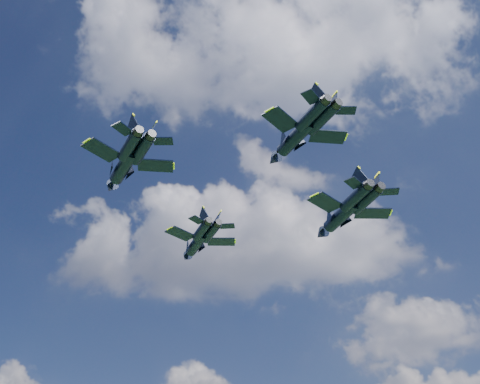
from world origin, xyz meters
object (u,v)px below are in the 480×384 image
object	(u,v)px
jet_right	(340,216)
jet_slot	(294,139)
jet_left	(123,168)
jet_lead	(196,244)

from	to	relation	value
jet_right	jet_slot	size ratio (longest dim) A/B	1.24
jet_left	jet_right	xyz separation A→B (m)	(28.56, 17.67, 0.22)
jet_lead	jet_right	size ratio (longest dim) A/B	0.83
jet_left	jet_slot	distance (m)	23.54
jet_lead	jet_left	distance (m)	20.70
jet_slot	jet_right	bearing A→B (deg)	39.30
jet_lead	jet_slot	size ratio (longest dim) A/B	1.03
jet_left	jet_slot	bearing A→B (deg)	-45.81
jet_lead	jet_slot	xyz separation A→B (m)	(17.39, -23.71, 0.66)
jet_right	jet_slot	xyz separation A→B (m)	(-5.37, -21.57, -1.10)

